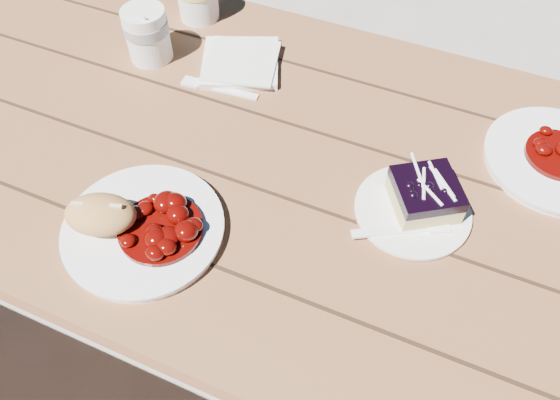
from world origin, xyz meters
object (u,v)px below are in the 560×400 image
at_px(blueberry_cake, 425,194).
at_px(second_plate, 556,160).
at_px(bread_roll, 101,215).
at_px(dessert_plate, 412,211).
at_px(main_plate, 144,230).
at_px(coffee_cup, 147,34).
at_px(picnic_table, 260,204).

distance_m(blueberry_cake, second_plate, 0.27).
bearing_deg(bread_roll, dessert_plate, 27.47).
bearing_deg(dessert_plate, main_plate, -151.50).
height_order(dessert_plate, coffee_cup, coffee_cup).
xyz_separation_m(bread_roll, second_plate, (0.63, 0.42, -0.04)).
relative_size(picnic_table, main_plate, 8.16).
distance_m(dessert_plate, coffee_cup, 0.62).
distance_m(main_plate, coffee_cup, 0.44).
relative_size(dessert_plate, blueberry_cake, 1.35).
bearing_deg(second_plate, bread_roll, -145.93).
xyz_separation_m(dessert_plate, coffee_cup, (-0.59, 0.17, 0.05)).
bearing_deg(blueberry_cake, dessert_plate, -157.10).
relative_size(bread_roll, second_plate, 0.46).
distance_m(dessert_plate, second_plate, 0.28).
bearing_deg(blueberry_cake, second_plate, 11.32).
bearing_deg(bread_roll, picnic_table, 60.23).
bearing_deg(picnic_table, blueberry_cake, -2.30).
height_order(main_plate, dessert_plate, main_plate).
xyz_separation_m(dessert_plate, second_plate, (0.20, 0.20, 0.00)).
distance_m(picnic_table, dessert_plate, 0.33).
height_order(bread_roll, dessert_plate, bread_roll).
height_order(picnic_table, blueberry_cake, blueberry_cake).
bearing_deg(main_plate, picnic_table, 69.07).
bearing_deg(picnic_table, coffee_cup, 154.26).
bearing_deg(picnic_table, bread_roll, -119.77).
relative_size(bread_roll, dessert_plate, 0.61).
height_order(main_plate, second_plate, same).
xyz_separation_m(main_plate, coffee_cup, (-0.22, 0.38, 0.05)).
distance_m(picnic_table, blueberry_cake, 0.36).
bearing_deg(second_plate, blueberry_cake, -135.27).
xyz_separation_m(main_plate, blueberry_cake, (0.38, 0.22, 0.03)).
bearing_deg(second_plate, dessert_plate, -134.53).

